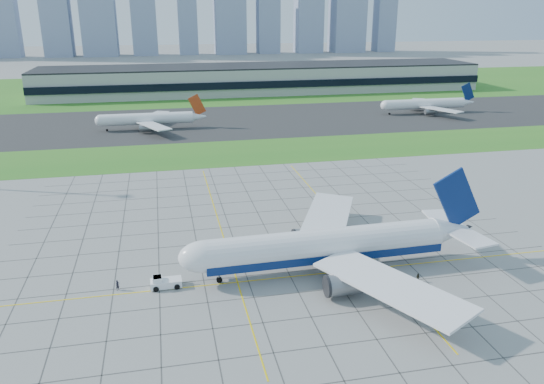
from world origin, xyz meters
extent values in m
plane|color=gray|center=(0.00, 0.00, 0.00)|extent=(1400.00, 1400.00, 0.00)
cube|color=#287320|center=(0.00, 90.00, 0.02)|extent=(700.00, 35.00, 0.04)
cube|color=#383838|center=(0.00, 145.00, 0.03)|extent=(700.00, 75.00, 0.04)
cube|color=#287320|center=(0.00, 255.00, 0.02)|extent=(700.00, 145.00, 0.04)
cube|color=#474744|center=(-48.00, 10.00, 0.01)|extent=(0.18, 130.00, 0.02)
cube|color=#474744|center=(-40.00, 10.00, 0.01)|extent=(0.18, 130.00, 0.02)
cube|color=#474744|center=(-32.00, 10.00, 0.01)|extent=(0.18, 130.00, 0.02)
cube|color=#474744|center=(-24.00, 10.00, 0.01)|extent=(0.18, 130.00, 0.02)
cube|color=#474744|center=(-16.00, 10.00, 0.01)|extent=(0.18, 130.00, 0.02)
cube|color=#474744|center=(-8.00, 10.00, 0.01)|extent=(0.18, 130.00, 0.02)
cube|color=#474744|center=(0.00, 10.00, 0.01)|extent=(0.18, 130.00, 0.02)
cube|color=#474744|center=(8.00, 10.00, 0.01)|extent=(0.18, 130.00, 0.02)
cube|color=#474744|center=(16.00, 10.00, 0.01)|extent=(0.18, 130.00, 0.02)
cube|color=#474744|center=(24.00, 10.00, 0.01)|extent=(0.18, 130.00, 0.02)
cube|color=#474744|center=(32.00, 10.00, 0.01)|extent=(0.18, 130.00, 0.02)
cube|color=#474744|center=(40.00, 10.00, 0.01)|extent=(0.18, 130.00, 0.02)
cube|color=#474744|center=(48.00, 10.00, 0.01)|extent=(0.18, 130.00, 0.02)
cube|color=#474744|center=(0.00, -32.00, 0.01)|extent=(110.00, 0.18, 0.02)
cube|color=#474744|center=(0.00, -24.00, 0.01)|extent=(110.00, 0.18, 0.02)
cube|color=#474744|center=(0.00, -16.00, 0.01)|extent=(110.00, 0.18, 0.02)
cube|color=#474744|center=(0.00, -8.00, 0.01)|extent=(110.00, 0.18, 0.02)
cube|color=#474744|center=(0.00, 0.00, 0.01)|extent=(110.00, 0.18, 0.02)
cube|color=#474744|center=(0.00, 8.00, 0.01)|extent=(110.00, 0.18, 0.02)
cube|color=#474744|center=(0.00, 16.00, 0.01)|extent=(110.00, 0.18, 0.02)
cube|color=#474744|center=(0.00, 24.00, 0.01)|extent=(110.00, 0.18, 0.02)
cube|color=#474744|center=(0.00, 32.00, 0.01)|extent=(110.00, 0.18, 0.02)
cube|color=#474744|center=(0.00, 40.00, 0.01)|extent=(110.00, 0.18, 0.02)
cube|color=#474744|center=(0.00, 48.00, 0.01)|extent=(110.00, 0.18, 0.02)
cube|color=#474744|center=(0.00, 56.00, 0.01)|extent=(110.00, 0.18, 0.02)
cube|color=#474744|center=(0.00, 64.00, 0.01)|extent=(110.00, 0.18, 0.02)
cube|color=yellow|center=(0.00, -2.00, 0.02)|extent=(120.00, 0.25, 0.03)
cube|color=yellow|center=(-10.00, 20.00, 0.02)|extent=(0.25, 100.00, 0.03)
cube|color=yellow|center=(18.00, 20.00, 0.02)|extent=(0.25, 100.00, 0.03)
cube|color=#B7B7B2|center=(40.00, 230.00, 7.50)|extent=(260.00, 42.00, 15.00)
cube|color=black|center=(40.00, 208.50, 7.00)|extent=(260.00, 1.00, 4.00)
cube|color=black|center=(40.00, 230.00, 15.40)|extent=(260.00, 42.00, 0.80)
cube|color=#8896B3|center=(-168.00, 520.00, 47.50)|extent=(22.00, 19.80, 95.00)
cube|color=#8896B3|center=(-78.00, 520.00, 37.00)|extent=(35.00, 31.50, 74.00)
cube|color=#8896B3|center=(14.00, 520.00, 44.00)|extent=(20.00, 18.00, 88.00)
cube|color=#8896B3|center=(103.00, 520.00, 31.00)|extent=(24.00, 21.60, 62.00)
cube|color=#8896B3|center=(196.00, 520.00, 40.00)|extent=(36.00, 32.40, 80.00)
cube|color=#8896B3|center=(242.00, 520.00, 52.50)|extent=(22.00, 19.80, 105.00)
cylinder|color=white|center=(6.97, -0.93, 5.52)|extent=(45.50, 6.98, 5.92)
cube|color=navy|center=(6.97, -0.93, 3.65)|extent=(45.49, 6.59, 1.58)
ellipsoid|color=white|center=(-15.71, -1.46, 5.52)|extent=(9.61, 6.14, 5.92)
cube|color=black|center=(-17.88, -1.51, 6.02)|extent=(2.24, 3.21, 0.59)
cone|color=white|center=(33.11, -0.32, 5.82)|extent=(8.02, 5.81, 5.62)
cube|color=navy|center=(33.60, -0.31, 12.43)|extent=(10.76, 0.75, 12.59)
cube|color=white|center=(12.52, 14.99, 4.54)|extent=(19.60, 28.81, 0.96)
cube|color=white|center=(13.26, -16.57, 4.54)|extent=(20.58, 28.62, 0.96)
cylinder|color=slate|center=(6.73, 9.42, 2.56)|extent=(6.50, 3.90, 3.75)
cylinder|color=slate|center=(7.22, -11.28, 2.56)|extent=(6.50, 3.90, 3.75)
cylinder|color=gray|center=(-13.24, -1.41, 1.28)|extent=(0.36, 0.36, 2.56)
cylinder|color=black|center=(-13.24, -1.41, 0.54)|extent=(1.10, 0.52, 1.09)
cylinder|color=black|center=(11.83, 2.34, 0.64)|extent=(1.31, 1.21, 1.28)
cylinder|color=black|center=(11.98, -3.97, 0.64)|extent=(1.31, 1.21, 1.28)
cube|color=white|center=(-22.75, -1.13, 0.83)|extent=(5.58, 2.71, 1.29)
cube|color=white|center=(-24.23, -1.17, 1.75)|extent=(1.70, 2.06, 1.01)
cube|color=black|center=(-24.23, -1.17, 1.93)|extent=(1.52, 1.88, 0.64)
cube|color=gray|center=(-18.80, -1.04, 0.55)|extent=(2.77, 0.23, 0.17)
cylinder|color=black|center=(-24.62, 0.02, 0.51)|extent=(1.02, 0.48, 1.01)
cylinder|color=black|center=(-24.57, -2.37, 0.51)|extent=(1.02, 0.48, 1.01)
cylinder|color=black|center=(-20.94, 0.11, 0.51)|extent=(1.02, 0.48, 1.01)
cylinder|color=black|center=(-20.89, -2.28, 0.51)|extent=(1.02, 0.48, 1.01)
imported|color=black|center=(-31.19, -0.46, 0.97)|extent=(0.84, 0.82, 1.95)
imported|color=black|center=(22.34, -8.71, 0.83)|extent=(1.02, 0.98, 1.66)
cylinder|color=white|center=(-27.03, 134.74, 4.50)|extent=(37.01, 4.80, 4.80)
cube|color=#B13614|center=(-6.47, 134.74, 9.50)|extent=(7.46, 0.40, 9.15)
cube|color=white|center=(-24.46, 145.74, 3.70)|extent=(13.89, 20.66, 0.40)
cube|color=white|center=(-24.46, 123.74, 3.70)|extent=(13.89, 20.66, 0.40)
cylinder|color=black|center=(-23.94, 136.94, 0.50)|extent=(1.00, 1.00, 1.00)
cylinder|color=black|center=(-23.94, 132.54, 0.50)|extent=(1.00, 1.00, 1.00)
cylinder|color=white|center=(102.11, 144.29, 4.50)|extent=(39.78, 4.80, 4.80)
cube|color=#081C51|center=(124.21, 144.29, 9.50)|extent=(7.46, 0.40, 9.15)
cube|color=white|center=(104.87, 155.29, 3.70)|extent=(13.89, 20.66, 0.40)
cube|color=white|center=(104.87, 133.29, 3.70)|extent=(13.89, 20.66, 0.40)
cylinder|color=black|center=(105.43, 146.49, 0.50)|extent=(1.00, 1.00, 1.00)
cylinder|color=black|center=(105.43, 142.09, 0.50)|extent=(1.00, 1.00, 1.00)
camera|label=1|loc=(-21.74, -87.56, 47.22)|focal=35.00mm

